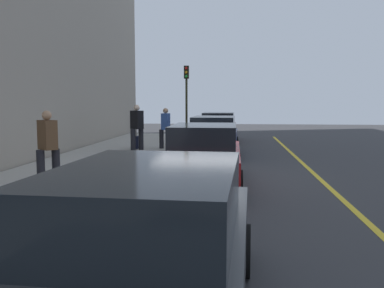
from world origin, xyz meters
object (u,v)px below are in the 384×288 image
at_px(parked_car_navy, 213,136).
at_px(pedestrian_brown_coat, 48,145).
at_px(pedestrian_black_coat, 137,126).
at_px(parked_car_maroon, 218,127).
at_px(pedestrian_blue_coat, 166,127).
at_px(rolling_suitcase, 136,142).
at_px(parked_car_red, 204,155).
at_px(parked_car_charcoal, 143,254).
at_px(traffic_light_pole, 186,88).

relative_size(parked_car_navy, pedestrian_brown_coat, 2.64).
height_order(pedestrian_brown_coat, pedestrian_black_coat, pedestrian_black_coat).
height_order(parked_car_maroon, pedestrian_blue_coat, pedestrian_blue_coat).
relative_size(pedestrian_blue_coat, rolling_suitcase, 1.91).
relative_size(pedestrian_blue_coat, pedestrian_black_coat, 0.92).
distance_m(parked_car_maroon, pedestrian_black_coat, 6.51).
height_order(pedestrian_brown_coat, rolling_suitcase, pedestrian_brown_coat).
bearing_deg(parked_car_navy, parked_car_red, 0.55).
height_order(parked_car_red, pedestrian_blue_coat, pedestrian_blue_coat).
bearing_deg(pedestrian_blue_coat, parked_car_maroon, 158.42).
bearing_deg(rolling_suitcase, pedestrian_blue_coat, 98.69).
relative_size(parked_car_red, parked_car_charcoal, 0.95).
relative_size(parked_car_charcoal, pedestrian_blue_coat, 2.88).
bearing_deg(parked_car_charcoal, parked_car_maroon, -179.80).
bearing_deg(pedestrian_black_coat, parked_car_navy, 87.18).
xyz_separation_m(parked_car_red, traffic_light_pole, (-12.71, -1.90, 2.06)).
bearing_deg(rolling_suitcase, traffic_light_pole, 167.17).
bearing_deg(parked_car_charcoal, rolling_suitcase, -166.35).
distance_m(parked_car_red, rolling_suitcase, 7.37).
distance_m(pedestrian_blue_coat, pedestrian_black_coat, 1.27).
bearing_deg(parked_car_maroon, pedestrian_black_coat, -27.95).
bearing_deg(traffic_light_pole, pedestrian_brown_coat, -7.28).
relative_size(parked_car_navy, parked_car_red, 1.00).
bearing_deg(parked_car_maroon, traffic_light_pole, -116.59).
bearing_deg(traffic_light_pole, pedestrian_black_coat, -10.55).
relative_size(parked_car_maroon, parked_car_navy, 0.97).
bearing_deg(pedestrian_blue_coat, parked_car_charcoal, 8.57).
xyz_separation_m(pedestrian_black_coat, traffic_light_pole, (-6.65, 1.24, 1.70)).
bearing_deg(pedestrian_brown_coat, parked_car_red, 104.41).
bearing_deg(parked_car_red, parked_car_maroon, -179.55).
height_order(traffic_light_pole, rolling_suitcase, traffic_light_pole).
distance_m(parked_car_red, parked_car_charcoal, 6.89).
height_order(parked_car_maroon, pedestrian_black_coat, pedestrian_black_coat).
height_order(parked_car_navy, parked_car_charcoal, same).
relative_size(pedestrian_brown_coat, rolling_suitcase, 1.98).
distance_m(parked_car_red, pedestrian_blue_coat, 7.08).
xyz_separation_m(parked_car_red, pedestrian_black_coat, (-6.06, -3.14, 0.36)).
height_order(pedestrian_blue_coat, pedestrian_brown_coat, pedestrian_brown_coat).
xyz_separation_m(parked_car_red, pedestrian_blue_coat, (-6.76, -2.09, 0.29)).
distance_m(traffic_light_pole, rolling_suitcase, 6.73).
bearing_deg(parked_car_maroon, parked_car_navy, 0.35).
xyz_separation_m(parked_car_maroon, pedestrian_brown_coat, (12.74, -3.55, 0.32)).
bearing_deg(parked_car_navy, parked_car_charcoal, 0.12).
xyz_separation_m(parked_car_maroon, parked_car_navy, (5.90, 0.04, 0.00)).
bearing_deg(parked_car_red, parked_car_navy, -179.45).
relative_size(parked_car_navy, pedestrian_blue_coat, 2.74).
bearing_deg(traffic_light_pole, pedestrian_blue_coat, -1.78).
bearing_deg(parked_car_red, rolling_suitcase, -153.36).
height_order(pedestrian_blue_coat, traffic_light_pole, traffic_light_pole).
xyz_separation_m(pedestrian_brown_coat, rolling_suitcase, (-7.51, 0.35, -0.67)).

